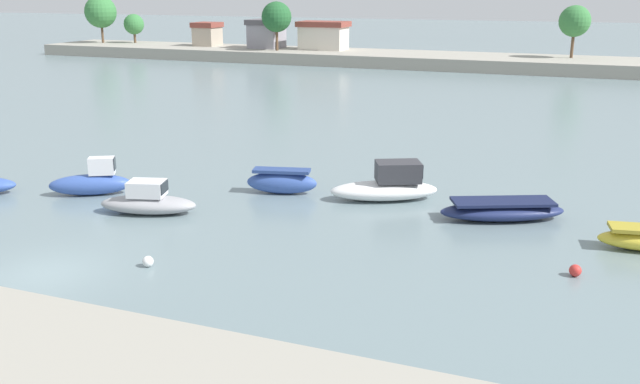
{
  "coord_description": "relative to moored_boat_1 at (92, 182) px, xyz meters",
  "views": [
    {
      "loc": [
        17.22,
        -17.5,
        9.63
      ],
      "look_at": [
        5.96,
        11.17,
        0.57
      ],
      "focal_mm": 39.25,
      "sensor_mm": 36.0,
      "label": 1
    }
  ],
  "objects": [
    {
      "name": "moored_boat_4",
      "position": [
        13.46,
        4.39,
        0.05
      ],
      "size": [
        5.31,
        3.77,
        1.83
      ],
      "rotation": [
        0.0,
        0.0,
        0.45
      ],
      "color": "white",
      "rests_on": "ground"
    },
    {
      "name": "mooring_buoy_1",
      "position": [
        22.05,
        -1.99,
        -0.41
      ],
      "size": [
        0.42,
        0.42,
        0.42
      ],
      "primitive_type": "sphere",
      "color": "red",
      "rests_on": "ground"
    },
    {
      "name": "moored_boat_2",
      "position": [
        4.2,
        -1.44,
        -0.08
      ],
      "size": [
        4.54,
        2.67,
        1.48
      ],
      "rotation": [
        0.0,
        0.0,
        0.28
      ],
      "color": "#9E9EA3",
      "rests_on": "ground"
    },
    {
      "name": "moored_boat_5",
      "position": [
        18.86,
        3.37,
        -0.2
      ],
      "size": [
        5.6,
        3.76,
        0.87
      ],
      "rotation": [
        0.0,
        0.0,
        0.42
      ],
      "color": "navy",
      "rests_on": "ground"
    },
    {
      "name": "mooring_buoy_2",
      "position": [
        7.78,
        -6.67,
        -0.42
      ],
      "size": [
        0.4,
        0.4,
        0.4
      ],
      "primitive_type": "sphere",
      "color": "white",
      "rests_on": "ground"
    },
    {
      "name": "moored_boat_1",
      "position": [
        0.0,
        0.0,
        0.0
      ],
      "size": [
        3.92,
        2.89,
        1.83
      ],
      "rotation": [
        0.0,
        0.0,
        0.51
      ],
      "color": "#3856A8",
      "rests_on": "ground"
    },
    {
      "name": "distant_shoreline",
      "position": [
        0.59,
        62.19,
        0.92
      ],
      "size": [
        117.7,
        11.24,
        8.38
      ],
      "color": "#9E998C",
      "rests_on": "ground"
    },
    {
      "name": "moored_boat_3",
      "position": [
        8.41,
        3.53,
        -0.03
      ],
      "size": [
        3.56,
        1.79,
        1.22
      ],
      "rotation": [
        0.0,
        0.0,
        0.25
      ],
      "color": "#3856A8",
      "rests_on": "ground"
    },
    {
      "name": "ground_plane",
      "position": [
        4.79,
        -8.57,
        -0.62
      ],
      "size": [
        400.0,
        400.0,
        0.0
      ],
      "primitive_type": "plane",
      "color": "slate"
    }
  ]
}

